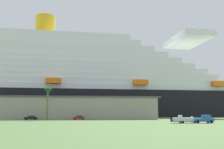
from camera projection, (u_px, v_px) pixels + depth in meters
ground_plane at (129, 118)px, 119.01m from camera, size 600.00×600.00×0.00m
cruise_ship at (90, 85)px, 154.82m from camera, size 243.11×46.95×66.12m
terminal_building at (74, 108)px, 110.77m from camera, size 70.86×20.57×9.30m
pickup_truck at (203, 119)px, 69.66m from camera, size 5.62×2.32×2.20m
small_boat_on_trailer at (185, 120)px, 69.18m from camera, size 7.89×2.19×2.15m
palm_tree at (48, 95)px, 95.34m from camera, size 2.91×2.97×11.80m
parked_car_black_coupe at (31, 118)px, 95.40m from camera, size 5.02×2.71×1.58m
parked_car_red_hatchback at (79, 118)px, 97.42m from camera, size 4.46×2.26×1.58m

